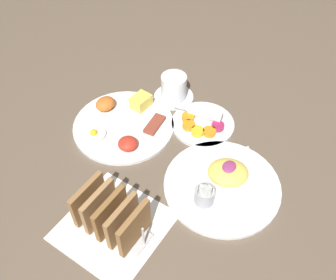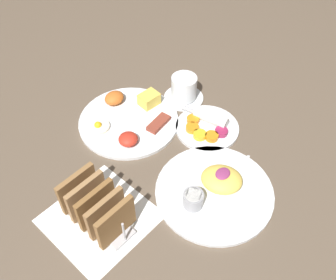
{
  "view_description": "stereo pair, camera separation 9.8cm",
  "coord_description": "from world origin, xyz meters",
  "px_view_note": "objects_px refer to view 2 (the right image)",
  "views": [
    {
      "loc": [
        -0.48,
        -0.34,
        0.76
      ],
      "look_at": [
        0.07,
        0.03,
        0.03
      ],
      "focal_mm": 40.0,
      "sensor_mm": 36.0,
      "label": 1
    },
    {
      "loc": [
        -0.42,
        -0.41,
        0.76
      ],
      "look_at": [
        0.07,
        0.03,
        0.03
      ],
      "focal_mm": 40.0,
      "sensor_mm": 36.0,
      "label": 2
    }
  ],
  "objects_px": {
    "plate_condiments": "(207,126)",
    "toast_rack": "(97,206)",
    "coffee_cup": "(184,89)",
    "plate_breakfast": "(129,119)",
    "plate_foreground": "(215,189)"
  },
  "relations": [
    {
      "from": "coffee_cup",
      "to": "plate_foreground",
      "type": "bearing_deg",
      "value": -127.04
    },
    {
      "from": "plate_foreground",
      "to": "toast_rack",
      "type": "bearing_deg",
      "value": 147.18
    },
    {
      "from": "plate_breakfast",
      "to": "toast_rack",
      "type": "bearing_deg",
      "value": -145.86
    },
    {
      "from": "plate_foreground",
      "to": "coffee_cup",
      "type": "distance_m",
      "value": 0.35
    },
    {
      "from": "plate_condiments",
      "to": "coffee_cup",
      "type": "height_order",
      "value": "coffee_cup"
    },
    {
      "from": "plate_condiments",
      "to": "toast_rack",
      "type": "relative_size",
      "value": 1.06
    },
    {
      "from": "plate_breakfast",
      "to": "plate_foreground",
      "type": "distance_m",
      "value": 0.33
    },
    {
      "from": "toast_rack",
      "to": "coffee_cup",
      "type": "height_order",
      "value": "toast_rack"
    },
    {
      "from": "plate_breakfast",
      "to": "coffee_cup",
      "type": "xyz_separation_m",
      "value": [
        0.18,
        -0.05,
        0.03
      ]
    },
    {
      "from": "plate_foreground",
      "to": "toast_rack",
      "type": "relative_size",
      "value": 1.59
    },
    {
      "from": "plate_condiments",
      "to": "plate_foreground",
      "type": "height_order",
      "value": "plate_foreground"
    },
    {
      "from": "plate_breakfast",
      "to": "coffee_cup",
      "type": "distance_m",
      "value": 0.19
    },
    {
      "from": "toast_rack",
      "to": "plate_breakfast",
      "type": "bearing_deg",
      "value": 34.14
    },
    {
      "from": "plate_condiments",
      "to": "toast_rack",
      "type": "bearing_deg",
      "value": 179.12
    },
    {
      "from": "plate_condiments",
      "to": "plate_breakfast",
      "type": "bearing_deg",
      "value": 124.22
    }
  ]
}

